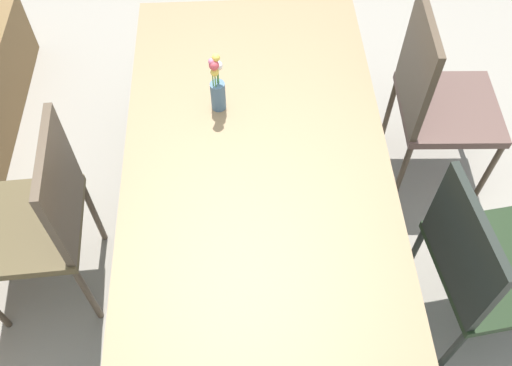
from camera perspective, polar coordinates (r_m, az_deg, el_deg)
name	(u,v)px	position (r m, az deg, el deg)	size (l,w,h in m)	color
ground_plane	(241,250)	(2.73, -1.58, -6.83)	(12.00, 12.00, 0.00)	gray
dining_table	(256,156)	(2.19, 0.00, 2.76)	(1.81, 1.01, 0.72)	#8C704C
chair_far_side	(40,216)	(2.34, -21.02, -3.12)	(0.47, 0.47, 0.94)	brown
chair_near_right	(436,96)	(2.72, 17.73, 8.38)	(0.47, 0.47, 0.96)	brown
chair_near_left	(486,263)	(2.31, 22.27, -7.46)	(0.54, 0.54, 0.87)	black
flower_vase	(217,87)	(2.22, -3.94, 9.70)	(0.06, 0.06, 0.28)	slate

